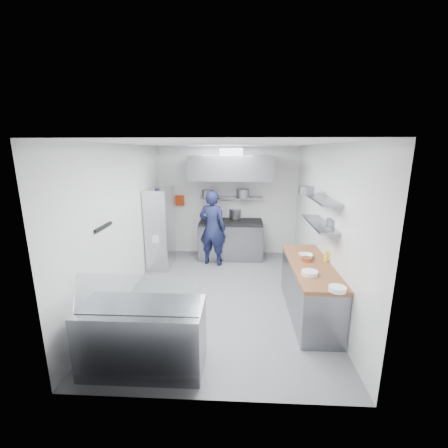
# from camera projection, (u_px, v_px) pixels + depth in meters

# --- Properties ---
(floor) EXTENTS (5.00, 5.00, 0.00)m
(floor) POSITION_uv_depth(u_px,v_px,m) (222.00, 295.00, 5.73)
(floor) COLOR slate
(floor) RESTS_ON ground
(ceiling) EXTENTS (5.00, 5.00, 0.00)m
(ceiling) POSITION_uv_depth(u_px,v_px,m) (222.00, 144.00, 5.06)
(ceiling) COLOR silver
(ceiling) RESTS_ON wall_back
(wall_back) EXTENTS (3.60, 2.80, 0.02)m
(wall_back) POSITION_uv_depth(u_px,v_px,m) (228.00, 201.00, 7.82)
(wall_back) COLOR white
(wall_back) RESTS_ON floor
(wall_front) EXTENTS (3.60, 2.80, 0.02)m
(wall_front) POSITION_uv_depth(u_px,v_px,m) (208.00, 284.00, 2.98)
(wall_front) COLOR white
(wall_front) RESTS_ON floor
(wall_left) EXTENTS (2.80, 5.00, 0.02)m
(wall_left) POSITION_uv_depth(u_px,v_px,m) (125.00, 223.00, 5.49)
(wall_left) COLOR white
(wall_left) RESTS_ON floor
(wall_right) EXTENTS (2.80, 5.00, 0.02)m
(wall_right) POSITION_uv_depth(u_px,v_px,m) (323.00, 225.00, 5.31)
(wall_right) COLOR white
(wall_right) RESTS_ON floor
(gas_range) EXTENTS (1.60, 0.80, 0.90)m
(gas_range) POSITION_uv_depth(u_px,v_px,m) (231.00, 240.00, 7.66)
(gas_range) COLOR gray
(gas_range) RESTS_ON floor
(cooktop) EXTENTS (1.57, 0.78, 0.06)m
(cooktop) POSITION_uv_depth(u_px,v_px,m) (231.00, 222.00, 7.54)
(cooktop) COLOR black
(cooktop) RESTS_ON gas_range
(stock_pot_left) EXTENTS (0.29, 0.29, 0.20)m
(stock_pot_left) POSITION_uv_depth(u_px,v_px,m) (217.00, 214.00, 7.84)
(stock_pot_left) COLOR slate
(stock_pot_left) RESTS_ON cooktop
(stock_pot_mid) EXTENTS (0.31, 0.31, 0.24)m
(stock_pot_mid) POSITION_uv_depth(u_px,v_px,m) (235.00, 214.00, 7.82)
(stock_pot_mid) COLOR slate
(stock_pot_mid) RESTS_ON cooktop
(over_range_shelf) EXTENTS (1.60, 0.30, 0.04)m
(over_range_shelf) POSITION_uv_depth(u_px,v_px,m) (231.00, 198.00, 7.64)
(over_range_shelf) COLOR gray
(over_range_shelf) RESTS_ON wall_back
(shelf_pot_a) EXTENTS (0.27, 0.27, 0.18)m
(shelf_pot_a) POSITION_uv_depth(u_px,v_px,m) (207.00, 194.00, 7.55)
(shelf_pot_a) COLOR slate
(shelf_pot_a) RESTS_ON over_range_shelf
(shelf_pot_b) EXTENTS (0.32, 0.32, 0.22)m
(shelf_pot_b) POSITION_uv_depth(u_px,v_px,m) (243.00, 194.00, 7.39)
(shelf_pot_b) COLOR slate
(shelf_pot_b) RESTS_ON over_range_shelf
(extractor_hood) EXTENTS (1.90, 1.15, 0.55)m
(extractor_hood) POSITION_uv_depth(u_px,v_px,m) (231.00, 167.00, 7.05)
(extractor_hood) COLOR gray
(extractor_hood) RESTS_ON wall_back
(hood_duct) EXTENTS (0.55, 0.55, 0.24)m
(hood_duct) POSITION_uv_depth(u_px,v_px,m) (231.00, 151.00, 7.17)
(hood_duct) COLOR slate
(hood_duct) RESTS_ON extractor_hood
(red_firebox) EXTENTS (0.22, 0.10, 0.26)m
(red_firebox) POSITION_uv_depth(u_px,v_px,m) (180.00, 200.00, 7.82)
(red_firebox) COLOR #B32E0E
(red_firebox) RESTS_ON wall_back
(chef) EXTENTS (0.75, 0.59, 1.80)m
(chef) POSITION_uv_depth(u_px,v_px,m) (212.00, 228.00, 7.09)
(chef) COLOR #14193D
(chef) RESTS_ON floor
(wire_rack) EXTENTS (0.50, 0.90, 1.85)m
(wire_rack) POSITION_uv_depth(u_px,v_px,m) (160.00, 228.00, 6.98)
(wire_rack) COLOR silver
(wire_rack) RESTS_ON floor
(rack_bin_a) EXTENTS (0.15, 0.19, 0.17)m
(rack_bin_a) POSITION_uv_depth(u_px,v_px,m) (157.00, 238.00, 6.66)
(rack_bin_a) COLOR white
(rack_bin_a) RESTS_ON wire_rack
(rack_bin_b) EXTENTS (0.13, 0.17, 0.15)m
(rack_bin_b) POSITION_uv_depth(u_px,v_px,m) (159.00, 213.00, 6.88)
(rack_bin_b) COLOR yellow
(rack_bin_b) RESTS_ON wire_rack
(rack_jar) EXTENTS (0.10, 0.10, 0.18)m
(rack_jar) POSITION_uv_depth(u_px,v_px,m) (158.00, 192.00, 6.52)
(rack_jar) COLOR black
(rack_jar) RESTS_ON wire_rack
(knife_strip) EXTENTS (0.04, 0.55, 0.05)m
(knife_strip) POSITION_uv_depth(u_px,v_px,m) (103.00, 227.00, 4.58)
(knife_strip) COLOR black
(knife_strip) RESTS_ON wall_left
(prep_counter_base) EXTENTS (0.62, 2.00, 0.84)m
(prep_counter_base) POSITION_uv_depth(u_px,v_px,m) (309.00, 291.00, 4.98)
(prep_counter_base) COLOR gray
(prep_counter_base) RESTS_ON floor
(prep_counter_top) EXTENTS (0.65, 2.04, 0.06)m
(prep_counter_top) POSITION_uv_depth(u_px,v_px,m) (311.00, 265.00, 4.87)
(prep_counter_top) COLOR brown
(prep_counter_top) RESTS_ON prep_counter_base
(plate_stack_a) EXTENTS (0.23, 0.23, 0.06)m
(plate_stack_a) POSITION_uv_depth(u_px,v_px,m) (337.00, 289.00, 3.91)
(plate_stack_a) COLOR white
(plate_stack_a) RESTS_ON prep_counter_top
(plate_stack_b) EXTENTS (0.24, 0.24, 0.06)m
(plate_stack_b) POSITION_uv_depth(u_px,v_px,m) (310.00, 273.00, 4.42)
(plate_stack_b) COLOR white
(plate_stack_b) RESTS_ON prep_counter_top
(copper_pan) EXTENTS (0.17, 0.17, 0.06)m
(copper_pan) POSITION_uv_depth(u_px,v_px,m) (307.00, 259.00, 4.98)
(copper_pan) COLOR #C56937
(copper_pan) RESTS_ON prep_counter_top
(squeeze_bottle) EXTENTS (0.06, 0.06, 0.18)m
(squeeze_bottle) POSITION_uv_depth(u_px,v_px,m) (326.00, 256.00, 4.95)
(squeeze_bottle) COLOR yellow
(squeeze_bottle) RESTS_ON prep_counter_top
(mixing_bowl) EXTENTS (0.26, 0.26, 0.06)m
(mixing_bowl) POSITION_uv_depth(u_px,v_px,m) (306.00, 256.00, 5.14)
(mixing_bowl) COLOR white
(mixing_bowl) RESTS_ON prep_counter_top
(wall_shelf_lower) EXTENTS (0.30, 1.30, 0.04)m
(wall_shelf_lower) POSITION_uv_depth(u_px,v_px,m) (319.00, 224.00, 5.00)
(wall_shelf_lower) COLOR gray
(wall_shelf_lower) RESTS_ON wall_right
(wall_shelf_upper) EXTENTS (0.30, 1.30, 0.04)m
(wall_shelf_upper) POSITION_uv_depth(u_px,v_px,m) (321.00, 199.00, 4.90)
(wall_shelf_upper) COLOR gray
(wall_shelf_upper) RESTS_ON wall_right
(shelf_pot_c) EXTENTS (0.22, 0.22, 0.10)m
(shelf_pot_c) POSITION_uv_depth(u_px,v_px,m) (333.00, 222.00, 4.79)
(shelf_pot_c) COLOR slate
(shelf_pot_c) RESTS_ON wall_shelf_lower
(shelf_pot_d) EXTENTS (0.27, 0.27, 0.14)m
(shelf_pot_d) POSITION_uv_depth(u_px,v_px,m) (306.00, 190.00, 5.26)
(shelf_pot_d) COLOR slate
(shelf_pot_d) RESTS_ON wall_shelf_upper
(display_case) EXTENTS (1.50, 0.70, 0.85)m
(display_case) POSITION_uv_depth(u_px,v_px,m) (144.00, 337.00, 3.74)
(display_case) COLOR gray
(display_case) RESTS_ON floor
(display_glass) EXTENTS (1.47, 0.19, 0.42)m
(display_glass) POSITION_uv_depth(u_px,v_px,m) (137.00, 294.00, 3.47)
(display_glass) COLOR silver
(display_glass) RESTS_ON display_case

